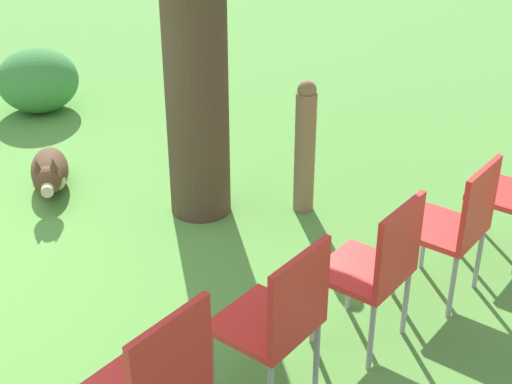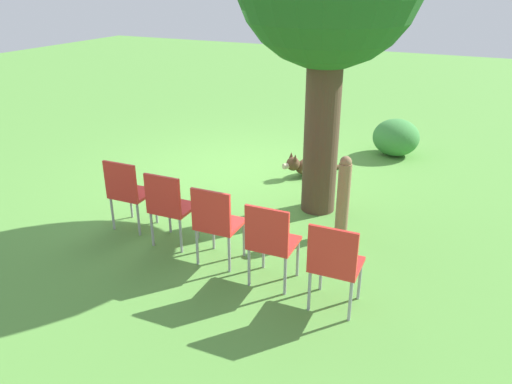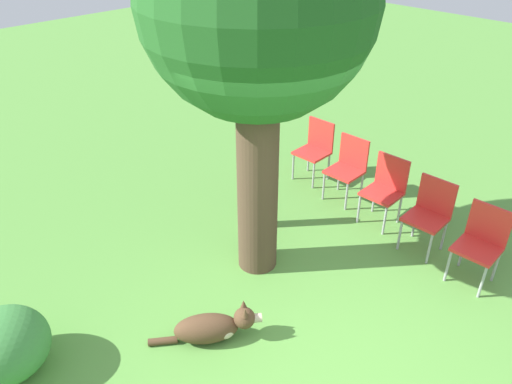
# 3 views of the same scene
# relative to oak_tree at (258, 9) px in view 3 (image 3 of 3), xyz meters

# --- Properties ---
(ground_plane) EXTENTS (30.00, 30.00, 0.00)m
(ground_plane) POSITION_rel_oak_tree_xyz_m (-0.58, -1.31, -2.84)
(ground_plane) COLOR #56933D
(oak_tree) EXTENTS (2.16, 2.16, 3.99)m
(oak_tree) POSITION_rel_oak_tree_xyz_m (0.00, 0.00, 0.00)
(oak_tree) COLOR #4C3828
(oak_tree) RESTS_ON ground_plane
(dog) EXTENTS (0.92, 0.73, 0.40)m
(dog) POSITION_rel_oak_tree_xyz_m (-1.11, -0.52, -2.68)
(dog) COLOR #513823
(dog) RESTS_ON ground_plane
(fence_post) EXTENTS (0.15, 0.15, 1.00)m
(fence_post) POSITION_rel_oak_tree_xyz_m (0.58, 0.49, -2.33)
(fence_post) COLOR #846647
(fence_post) RESTS_ON ground_plane
(red_chair_0) EXTENTS (0.43, 0.45, 0.89)m
(red_chair_0) POSITION_rel_oak_tree_xyz_m (1.53, -1.87, -2.32)
(red_chair_0) COLOR red
(red_chair_0) RESTS_ON ground_plane
(red_chair_1) EXTENTS (0.43, 0.45, 0.89)m
(red_chair_1) POSITION_rel_oak_tree_xyz_m (1.65, -1.19, -2.32)
(red_chair_1) COLOR red
(red_chair_1) RESTS_ON ground_plane
(red_chair_2) EXTENTS (0.43, 0.45, 0.89)m
(red_chair_2) POSITION_rel_oak_tree_xyz_m (1.78, -0.52, -2.32)
(red_chair_2) COLOR red
(red_chair_2) RESTS_ON ground_plane
(red_chair_3) EXTENTS (0.43, 0.45, 0.89)m
(red_chair_3) POSITION_rel_oak_tree_xyz_m (1.90, 0.16, -2.32)
(red_chair_3) COLOR red
(red_chair_3) RESTS_ON ground_plane
(red_chair_4) EXTENTS (0.43, 0.45, 0.89)m
(red_chair_4) POSITION_rel_oak_tree_xyz_m (2.02, 0.84, -2.32)
(red_chair_4) COLOR red
(red_chair_4) RESTS_ON ground_plane
(low_shrub) EXTENTS (0.78, 0.78, 0.63)m
(low_shrub) POSITION_rel_oak_tree_xyz_m (-2.65, 0.48, -2.52)
(low_shrub) COLOR #3D843D
(low_shrub) RESTS_ON ground_plane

